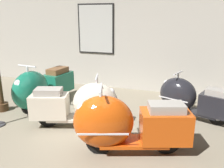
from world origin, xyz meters
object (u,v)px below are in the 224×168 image
Objects in this scene: scooter_0 at (40,88)px; scooter_1 at (82,104)px; scooter_2 at (122,124)px; scooter_3 at (189,98)px.

scooter_1 is at bearing 74.63° from scooter_0.
scooter_2 is 1.16× the size of scooter_3.
scooter_3 is at bearing 107.42° from scooter_0.
scooter_2 is at bearing -50.36° from scooter_1.
scooter_0 reaches higher than scooter_1.
scooter_3 is (0.99, 1.83, -0.07)m from scooter_2.
scooter_0 is at bearing 30.23° from scooter_3.
scooter_3 is at bearing -137.18° from scooter_2.
scooter_1 is at bearing -51.27° from scooter_2.
scooter_1 is 0.93× the size of scooter_2.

